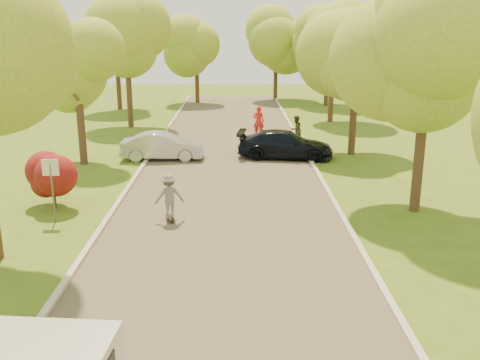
{
  "coord_description": "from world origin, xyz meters",
  "views": [
    {
      "loc": [
        0.36,
        -13.19,
        6.38
      ],
      "look_at": [
        0.5,
        4.55,
        1.3
      ],
      "focal_mm": 40.0,
      "sensor_mm": 36.0,
      "label": 1
    }
  ],
  "objects_px": {
    "street_sign": "(51,177)",
    "person_striped": "(259,122)",
    "skateboarder": "(169,196)",
    "longboard": "(170,218)",
    "silver_sedan": "(162,146)",
    "dark_sedan": "(285,145)",
    "person_olive": "(296,129)"
  },
  "relations": [
    {
      "from": "skateboarder",
      "to": "silver_sedan",
      "type": "bearing_deg",
      "value": -97.48
    },
    {
      "from": "silver_sedan",
      "to": "longboard",
      "type": "relative_size",
      "value": 4.93
    },
    {
      "from": "silver_sedan",
      "to": "skateboarder",
      "type": "distance_m",
      "value": 8.95
    },
    {
      "from": "longboard",
      "to": "person_olive",
      "type": "distance_m",
      "value": 14.03
    },
    {
      "from": "street_sign",
      "to": "longboard",
      "type": "height_order",
      "value": "street_sign"
    },
    {
      "from": "silver_sedan",
      "to": "dark_sedan",
      "type": "distance_m",
      "value": 6.16
    },
    {
      "from": "silver_sedan",
      "to": "person_olive",
      "type": "bearing_deg",
      "value": -61.62
    },
    {
      "from": "longboard",
      "to": "street_sign",
      "type": "bearing_deg",
      "value": -15.39
    },
    {
      "from": "person_striped",
      "to": "person_olive",
      "type": "relative_size",
      "value": 1.19
    },
    {
      "from": "skateboarder",
      "to": "person_striped",
      "type": "relative_size",
      "value": 0.84
    },
    {
      "from": "dark_sedan",
      "to": "person_olive",
      "type": "bearing_deg",
      "value": -6.22
    },
    {
      "from": "dark_sedan",
      "to": "longboard",
      "type": "distance_m",
      "value": 10.26
    },
    {
      "from": "silver_sedan",
      "to": "skateboarder",
      "type": "xyz_separation_m",
      "value": [
        1.4,
        -8.84,
        0.21
      ]
    },
    {
      "from": "longboard",
      "to": "skateboarder",
      "type": "xyz_separation_m",
      "value": [
        -0.0,
        0.0,
        0.79
      ]
    },
    {
      "from": "street_sign",
      "to": "person_olive",
      "type": "relative_size",
      "value": 1.39
    },
    {
      "from": "silver_sedan",
      "to": "dark_sedan",
      "type": "relative_size",
      "value": 0.86
    },
    {
      "from": "longboard",
      "to": "skateboarder",
      "type": "relative_size",
      "value": 0.53
    },
    {
      "from": "silver_sedan",
      "to": "street_sign",
      "type": "bearing_deg",
      "value": 163.53
    },
    {
      "from": "dark_sedan",
      "to": "street_sign",
      "type": "bearing_deg",
      "value": 144.55
    },
    {
      "from": "longboard",
      "to": "person_olive",
      "type": "height_order",
      "value": "person_olive"
    },
    {
      "from": "silver_sedan",
      "to": "longboard",
      "type": "xyz_separation_m",
      "value": [
        1.4,
        -8.84,
        -0.59
      ]
    },
    {
      "from": "skateboarder",
      "to": "street_sign",
      "type": "bearing_deg",
      "value": -15.39
    },
    {
      "from": "longboard",
      "to": "person_striped",
      "type": "distance_m",
      "value": 15.04
    },
    {
      "from": "skateboarder",
      "to": "person_olive",
      "type": "relative_size",
      "value": 1.0
    },
    {
      "from": "street_sign",
      "to": "silver_sedan",
      "type": "xyz_separation_m",
      "value": [
        2.5,
        8.91,
        -0.89
      ]
    },
    {
      "from": "longboard",
      "to": "silver_sedan",
      "type": "bearing_deg",
      "value": -97.48
    },
    {
      "from": "dark_sedan",
      "to": "skateboarder",
      "type": "relative_size",
      "value": 3.07
    },
    {
      "from": "skateboarder",
      "to": "person_olive",
      "type": "bearing_deg",
      "value": -130.48
    },
    {
      "from": "dark_sedan",
      "to": "longboard",
      "type": "relative_size",
      "value": 5.77
    },
    {
      "from": "person_striped",
      "to": "silver_sedan",
      "type": "bearing_deg",
      "value": 58.74
    },
    {
      "from": "longboard",
      "to": "skateboarder",
      "type": "height_order",
      "value": "skateboarder"
    },
    {
      "from": "street_sign",
      "to": "person_striped",
      "type": "distance_m",
      "value": 16.48
    }
  ]
}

